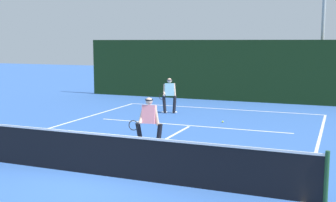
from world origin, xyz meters
TOP-DOWN VIEW (x-y plane):
  - ground_plane at (0.00, 0.00)m, footprint 80.00×80.00m
  - court_line_baseline_far at (0.00, 10.95)m, footprint 9.25×0.10m
  - court_line_sideline_right at (4.62, 0.00)m, footprint 0.10×21.90m
  - court_line_service at (0.00, 6.56)m, footprint 7.54×0.10m
  - court_line_centre at (0.00, 3.20)m, footprint 0.10×6.40m
  - tennis_net at (0.00, 0.00)m, footprint 10.14×0.09m
  - player_near at (0.04, 2.72)m, footprint 0.86×0.85m
  - player_far at (-1.80, 8.90)m, footprint 0.70×0.89m
  - tennis_ball at (0.96, 7.64)m, footprint 0.07×0.07m
  - back_fence_windscreen at (0.00, 13.82)m, footprint 17.23×0.12m
  - light_pole at (4.18, 14.90)m, footprint 0.55×0.44m

SIDE VIEW (x-z plane):
  - ground_plane at x=0.00m, z-range 0.00..0.00m
  - court_line_baseline_far at x=0.00m, z-range 0.00..0.01m
  - court_line_sideline_right at x=4.62m, z-range 0.00..0.01m
  - court_line_service at x=0.00m, z-range 0.00..0.01m
  - court_line_centre at x=0.00m, z-range 0.00..0.01m
  - tennis_ball at x=0.96m, z-range 0.00..0.07m
  - tennis_net at x=0.00m, z-range -0.02..1.06m
  - player_near at x=0.04m, z-range 0.07..1.61m
  - player_far at x=-1.80m, z-range 0.07..1.62m
  - back_fence_windscreen at x=0.00m, z-range 0.00..3.22m
  - light_pole at x=4.18m, z-range 0.82..7.49m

